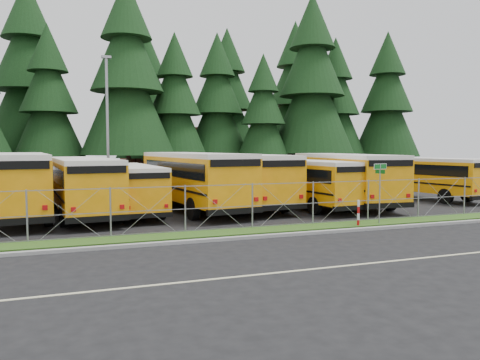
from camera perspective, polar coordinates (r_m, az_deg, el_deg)
name	(u,v)px	position (r m, az deg, el deg)	size (l,w,h in m)	color
ground	(321,220)	(23.23, 9.83, -4.86)	(120.00, 120.00, 0.00)	black
curb	(358,230)	(20.63, 14.16, -5.87)	(50.00, 0.25, 0.12)	gray
grass_verge	(340,225)	(21.79, 12.07, -5.40)	(50.00, 1.40, 0.06)	#244714
road_lane_line	(444,256)	(16.90, 23.66, -8.46)	(50.00, 0.12, 0.01)	beige
chainlink_fence	(332,202)	(22.24, 11.15, -2.67)	(44.00, 0.10, 2.00)	gray
brick_building	(208,152)	(62.37, -3.87, 3.48)	(22.00, 10.00, 6.00)	brown
bus_0	(16,186)	(26.17, -25.64, -0.62)	(2.93, 12.42, 3.26)	orange
bus_1	(82,187)	(25.53, -18.68, -0.82)	(2.71, 11.46, 3.01)	orange
bus_2	(130,189)	(25.81, -13.30, -1.11)	(2.35, 9.94, 2.61)	orange
bus_3	(191,181)	(26.68, -5.98, -0.17)	(2.92, 12.38, 3.24)	orange
bus_4	(237,180)	(28.07, -0.37, -0.04)	(2.84, 12.01, 3.15)	orange
bus_5	(301,184)	(28.03, 7.42, -0.43)	(2.53, 10.71, 2.81)	orange
bus_6	(342,179)	(29.80, 12.31, 0.09)	(2.83, 11.98, 3.14)	orange
bus_east	(417,178)	(34.80, 20.81, 0.22)	(2.55, 10.82, 2.84)	orange
street_sign	(380,180)	(22.44, 16.69, -0.05)	(0.82, 0.54, 2.81)	gray
striped_bollard	(358,213)	(21.67, 14.23, -3.96)	(0.11, 0.11, 1.20)	#B20C0C
light_standard	(107,121)	(35.54, -15.86, 6.99)	(0.70, 0.35, 10.14)	gray
conifer_2	(49,105)	(47.09, -22.27, 8.46)	(6.74, 6.74, 14.92)	black
conifer_3	(127,82)	(45.79, -13.59, 11.57)	(8.75, 8.75, 19.35)	black
conifer_4	(175,108)	(47.90, -7.92, 8.72)	(6.80, 6.80, 15.05)	black
conifer_5	(217,107)	(50.84, -2.78, 8.89)	(7.14, 7.14, 15.79)	black
conifer_6	(263,118)	(48.40, 2.85, 7.55)	(5.93, 5.93, 13.11)	black
conifer_7	(312,87)	(51.62, 8.74, 11.11)	(9.03, 9.03, 19.97)	black
conifer_8	(335,108)	(56.01, 11.49, 8.59)	(7.34, 7.34, 16.23)	black
conifer_9	(387,105)	(58.07, 17.44, 8.72)	(7.70, 7.70, 17.03)	black
conifer_10	(29,81)	(53.02, -24.34, 10.96)	(9.31, 9.31, 20.59)	black
conifer_11	(148,107)	(53.58, -11.12, 8.77)	(7.31, 7.31, 16.16)	black
conifer_12	(227,103)	(56.52, -1.58, 9.36)	(7.99, 7.99, 17.67)	black
conifer_13	(295,99)	(61.43, 6.71, 9.84)	(8.89, 8.89, 19.66)	black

